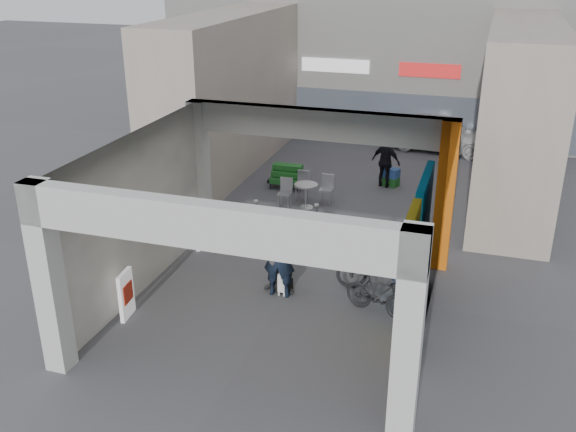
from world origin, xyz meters
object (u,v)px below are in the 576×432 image
(bicycle_rear, at_px, (379,295))
(white_van, at_px, (440,132))
(man_with_dog, at_px, (279,255))
(cafe_set, at_px, (305,194))
(man_back_turned, at_px, (283,255))
(border_collie, at_px, (283,281))
(man_crates, at_px, (386,162))
(bicycle_front, at_px, (383,266))
(man_elderly, at_px, (408,253))
(produce_stand, at_px, (286,179))

(bicycle_rear, distance_m, white_van, 12.05)
(man_with_dog, bearing_deg, bicycle_rear, 173.45)
(cafe_set, distance_m, man_back_turned, 5.27)
(border_collie, relative_size, man_back_turned, 0.39)
(man_crates, height_order, bicycle_front, man_crates)
(man_crates, relative_size, bicycle_front, 0.81)
(man_crates, bearing_deg, cafe_set, 68.22)
(cafe_set, bearing_deg, border_collie, -78.71)
(border_collie, distance_m, man_with_dog, 0.67)
(cafe_set, distance_m, white_van, 7.38)
(border_collie, relative_size, bicycle_front, 0.35)
(man_elderly, distance_m, bicycle_rear, 1.42)
(cafe_set, distance_m, bicycle_rear, 6.23)
(border_collie, relative_size, bicycle_rear, 0.47)
(produce_stand, xyz_separation_m, man_with_dog, (1.88, -6.36, 0.65))
(border_collie, bearing_deg, man_with_dog, -116.65)
(man_crates, relative_size, bicycle_rear, 1.10)
(man_back_turned, xyz_separation_m, white_van, (2.16, 11.79, -0.21))
(man_back_turned, bearing_deg, produce_stand, 110.28)
(cafe_set, height_order, man_back_turned, man_back_turned)
(produce_stand, height_order, white_van, white_van)
(cafe_set, distance_m, border_collie, 5.26)
(border_collie, bearing_deg, man_crates, 88.70)
(man_elderly, bearing_deg, bicycle_front, -161.20)
(border_collie, bearing_deg, produce_stand, 113.21)
(white_van, bearing_deg, man_elderly, -170.26)
(man_with_dog, distance_m, bicycle_rear, 2.21)
(bicycle_rear, bearing_deg, man_back_turned, 101.64)
(produce_stand, xyz_separation_m, border_collie, (1.94, -6.27, -0.01))
(produce_stand, height_order, man_crates, man_crates)
(cafe_set, bearing_deg, bicycle_rear, -59.94)
(bicycle_rear, bearing_deg, cafe_set, 48.63)
(cafe_set, height_order, bicycle_rear, bicycle_rear)
(produce_stand, distance_m, man_with_dog, 6.67)
(cafe_set, relative_size, border_collie, 2.04)
(man_back_turned, relative_size, man_elderly, 1.08)
(man_back_turned, distance_m, man_crates, 7.36)
(man_back_turned, height_order, bicycle_rear, man_back_turned)
(white_van, bearing_deg, border_collie, 177.70)
(cafe_set, distance_m, bicycle_front, 5.26)
(produce_stand, relative_size, white_van, 0.28)
(cafe_set, xyz_separation_m, man_with_dog, (0.97, -5.26, 0.63))
(border_collie, distance_m, man_elderly, 2.75)
(man_with_dog, distance_m, white_van, 12.12)
(cafe_set, bearing_deg, bicycle_front, -54.99)
(bicycle_front, bearing_deg, cafe_set, 18.48)
(man_back_turned, distance_m, bicycle_front, 2.20)
(cafe_set, height_order, man_with_dog, man_with_dog)
(man_elderly, bearing_deg, white_van, 86.22)
(man_elderly, xyz_separation_m, man_crates, (-1.54, 6.24, -0.01))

